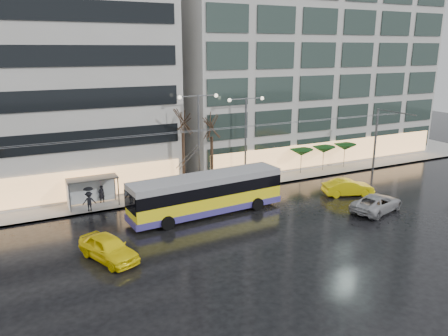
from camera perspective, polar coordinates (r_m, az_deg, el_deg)
ground at (r=32.32m, az=1.16°, el=-8.80°), size 140.00×140.00×0.00m
sidewalk at (r=45.05m, az=-4.80°, el=-1.67°), size 80.00×10.00×0.15m
kerb at (r=40.70m, az=-2.22°, el=-3.51°), size 80.00×0.10×0.15m
building_right at (r=55.72m, az=9.88°, el=14.55°), size 32.00×14.00×25.00m
trolleybus at (r=35.76m, az=-2.25°, el=-3.58°), size 13.17×5.33×6.04m
catenary at (r=38.17m, az=-2.97°, el=1.74°), size 42.24×5.12×7.00m
bus_shelter at (r=38.87m, az=-17.38°, el=-2.22°), size 4.20×1.60×2.51m
street_lamp_near at (r=40.77m, az=-3.32°, el=5.11°), size 3.96×0.36×9.03m
street_lamp_far at (r=42.98m, az=2.85°, el=5.27°), size 3.96×0.36×8.53m
tree_a at (r=40.22m, az=-5.43°, el=6.51°), size 3.20×3.20×8.40m
tree_b at (r=41.66m, az=-1.64°, el=5.92°), size 3.20×3.20×7.70m
parasol_a at (r=47.54m, az=10.08°, el=2.01°), size 2.50×2.50×2.65m
parasol_b at (r=49.35m, az=12.90°, el=2.35°), size 2.50×2.50×2.65m
parasol_c at (r=51.27m, az=15.51°, el=2.66°), size 2.50×2.50×2.65m
taxi_a at (r=29.53m, az=-14.86°, el=-10.05°), size 3.58×5.16×1.63m
taxi_b at (r=42.15m, az=15.88°, el=-2.45°), size 4.90×3.01×1.53m
sedan_silver at (r=38.78m, az=19.33°, el=-4.35°), size 5.73×3.78×1.46m
pedestrian_a at (r=39.46m, az=-15.78°, el=-2.35°), size 1.20×1.21×2.19m
pedestrian_b at (r=38.84m, az=-11.21°, el=-3.18°), size 1.01×0.84×1.86m
pedestrian_c at (r=37.85m, az=-17.23°, el=-3.79°), size 1.15×0.90×2.11m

